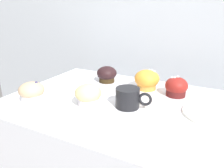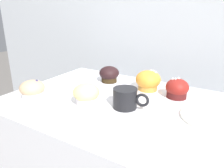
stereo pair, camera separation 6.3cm
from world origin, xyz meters
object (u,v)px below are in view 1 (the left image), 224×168
muffin_back_right (107,74)px  coffee_cup (129,97)px  serving_plate (213,114)px  muffin_back_left (88,95)px  muffin_front_left (147,80)px  muffin_front_center (176,87)px  muffin_front_right (32,92)px

muffin_back_right → coffee_cup: bearing=-46.1°
coffee_cup → serving_plate: (0.29, 0.08, -0.04)m
muffin_back_left → muffin_back_right: size_ratio=1.03×
muffin_back_left → muffin_front_left: bearing=63.1°
muffin_back_left → muffin_back_right: bearing=104.7°
muffin_back_left → serving_plate: (0.43, 0.13, -0.04)m
muffin_front_center → coffee_cup: bearing=-123.9°
muffin_front_left → muffin_front_right: bearing=-135.3°
muffin_front_left → coffee_cup: bearing=-89.3°
muffin_front_left → coffee_cup: muffin_front_left is taller
muffin_back_right → serving_plate: (0.50, -0.14, -0.03)m
muffin_front_center → coffee_cup: (-0.13, -0.20, 0.00)m
muffin_back_left → coffee_cup: 0.15m
muffin_back_left → muffin_front_left: muffin_front_left is taller
muffin_back_right → muffin_front_left: bearing=-1.2°
muffin_back_left → coffee_cup: (0.14, 0.06, -0.00)m
serving_plate → muffin_back_right: bearing=163.9°
muffin_front_right → serving_plate: (0.64, 0.21, -0.04)m
muffin_back_left → muffin_front_center: bearing=42.7°
muffin_front_right → muffin_back_left: bearing=19.4°
muffin_front_center → muffin_back_right: (-0.35, 0.03, 0.00)m
muffin_back_left → muffin_front_right: same height
muffin_front_left → serving_plate: (0.29, -0.14, -0.04)m
muffin_front_left → coffee_cup: size_ratio=0.83×
muffin_front_right → coffee_cup: muffin_front_right is taller
muffin_back_right → serving_plate: muffin_back_right is taller
muffin_front_right → coffee_cup: (0.36, 0.13, -0.00)m
muffin_back_right → serving_plate: bearing=-16.1°
muffin_front_right → serving_plate: muffin_front_right is taller
muffin_back_right → coffee_cup: muffin_back_right is taller
muffin_front_center → muffin_back_left: muffin_front_center is taller
muffin_back_left → coffee_cup: bearing=21.4°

